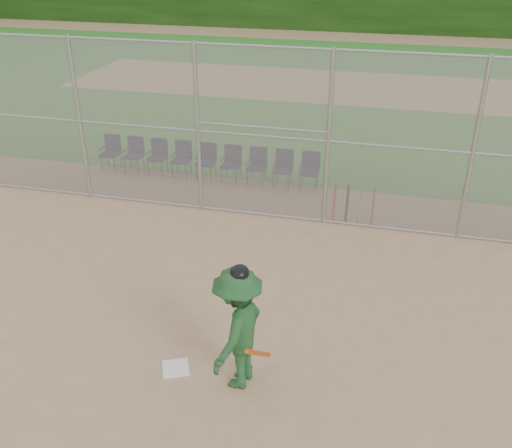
# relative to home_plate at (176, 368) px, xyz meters

# --- Properties ---
(ground) EXTENTS (100.00, 100.00, 0.00)m
(ground) POSITION_rel_home_plate_xyz_m (0.54, 0.52, -0.01)
(ground) COLOR tan
(ground) RESTS_ON ground
(grass_strip) EXTENTS (100.00, 100.00, 0.00)m
(grass_strip) POSITION_rel_home_plate_xyz_m (0.54, 18.52, -0.00)
(grass_strip) COLOR #286C20
(grass_strip) RESTS_ON ground
(dirt_patch_far) EXTENTS (24.00, 24.00, 0.00)m
(dirt_patch_far) POSITION_rel_home_plate_xyz_m (0.54, 18.52, -0.00)
(dirt_patch_far) COLOR tan
(dirt_patch_far) RESTS_ON ground
(backstop_fence) EXTENTS (16.09, 0.09, 4.00)m
(backstop_fence) POSITION_rel_home_plate_xyz_m (0.54, 5.52, 2.06)
(backstop_fence) COLOR gray
(backstop_fence) RESTS_ON ground
(home_plate) EXTENTS (0.55, 0.55, 0.02)m
(home_plate) POSITION_rel_home_plate_xyz_m (0.00, 0.00, 0.00)
(home_plate) COLOR silver
(home_plate) RESTS_ON ground
(batter_at_plate) EXTENTS (0.99, 1.44, 2.07)m
(batter_at_plate) POSITION_rel_home_plate_xyz_m (1.04, -0.02, 0.99)
(batter_at_plate) COLOR #1E4B24
(batter_at_plate) RESTS_ON ground
(spare_bats) EXTENTS (0.96, 0.34, 0.84)m
(spare_bats) POSITION_rel_home_plate_xyz_m (2.19, 5.82, 0.41)
(spare_bats) COLOR #D84C14
(spare_bats) RESTS_ON ground
(chair_0) EXTENTS (0.54, 0.52, 0.96)m
(chair_0) POSITION_rel_home_plate_xyz_m (-4.80, 7.38, 0.47)
(chair_0) COLOR #0F0F38
(chair_0) RESTS_ON ground
(chair_1) EXTENTS (0.54, 0.52, 0.96)m
(chair_1) POSITION_rel_home_plate_xyz_m (-4.09, 7.38, 0.47)
(chair_1) COLOR #0F0F38
(chair_1) RESTS_ON ground
(chair_2) EXTENTS (0.54, 0.52, 0.96)m
(chair_2) POSITION_rel_home_plate_xyz_m (-3.38, 7.38, 0.47)
(chair_2) COLOR #0F0F38
(chair_2) RESTS_ON ground
(chair_3) EXTENTS (0.54, 0.52, 0.96)m
(chair_3) POSITION_rel_home_plate_xyz_m (-2.67, 7.38, 0.47)
(chair_3) COLOR #0F0F38
(chair_3) RESTS_ON ground
(chair_4) EXTENTS (0.54, 0.52, 0.96)m
(chair_4) POSITION_rel_home_plate_xyz_m (-1.96, 7.38, 0.47)
(chair_4) COLOR #0F0F38
(chair_4) RESTS_ON ground
(chair_5) EXTENTS (0.54, 0.52, 0.96)m
(chair_5) POSITION_rel_home_plate_xyz_m (-1.25, 7.38, 0.47)
(chair_5) COLOR #0F0F38
(chair_5) RESTS_ON ground
(chair_6) EXTENTS (0.54, 0.52, 0.96)m
(chair_6) POSITION_rel_home_plate_xyz_m (-0.53, 7.38, 0.47)
(chair_6) COLOR #0F0F38
(chair_6) RESTS_ON ground
(chair_7) EXTENTS (0.54, 0.52, 0.96)m
(chair_7) POSITION_rel_home_plate_xyz_m (0.18, 7.38, 0.47)
(chair_7) COLOR #0F0F38
(chair_7) RESTS_ON ground
(chair_8) EXTENTS (0.54, 0.52, 0.96)m
(chair_8) POSITION_rel_home_plate_xyz_m (0.89, 7.38, 0.47)
(chair_8) COLOR #0F0F38
(chair_8) RESTS_ON ground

